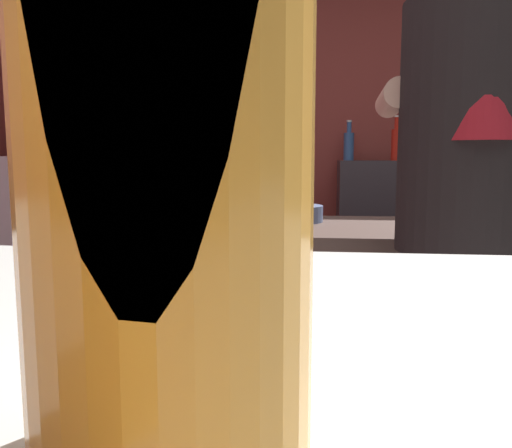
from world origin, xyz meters
TOP-DOWN VIEW (x-y plane):
  - wall_back at (0.00, 2.20)m, footprint 5.20×0.10m
  - prep_counter at (0.35, 0.57)m, footprint 2.10×0.60m
  - back_shelf at (0.34, 1.92)m, footprint 0.89×0.36m
  - mini_fridge at (-2.01, 1.75)m, footprint 0.68×0.58m
  - bartender at (0.12, 0.11)m, footprint 0.44×0.52m
  - mixing_bowl at (-0.33, 0.66)m, footprint 0.22×0.22m
  - pint_glass_near at (-0.30, -1.10)m, footprint 0.08×0.08m
  - bottle_soy at (0.53, 1.84)m, footprint 0.07×0.07m
  - bottle_olive_oil at (0.38, 1.89)m, footprint 0.05×0.05m
  - bottle_hot_sauce at (0.22, 1.88)m, footprint 0.06×0.06m
  - bottle_vinegar at (-0.04, 2.02)m, footprint 0.06×0.06m

SIDE VIEW (x-z plane):
  - prep_counter at x=0.35m, z-range 0.00..0.93m
  - back_shelf at x=0.34m, z-range 0.00..1.15m
  - mini_fridge at x=-2.01m, z-range 0.00..1.17m
  - mixing_bowl at x=-0.33m, z-range 0.93..0.99m
  - bartender at x=0.12m, z-range 0.14..1.90m
  - pint_glass_near at x=-0.30m, z-range 1.08..1.22m
  - bottle_soy at x=0.53m, z-range 1.13..1.30m
  - bottle_olive_oil at x=0.38m, z-range 1.12..1.37m
  - bottle_vinegar at x=-0.04m, z-range 1.12..1.37m
  - bottle_hot_sauce at x=0.22m, z-range 1.12..1.38m
  - wall_back at x=0.00m, z-range 0.00..2.70m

